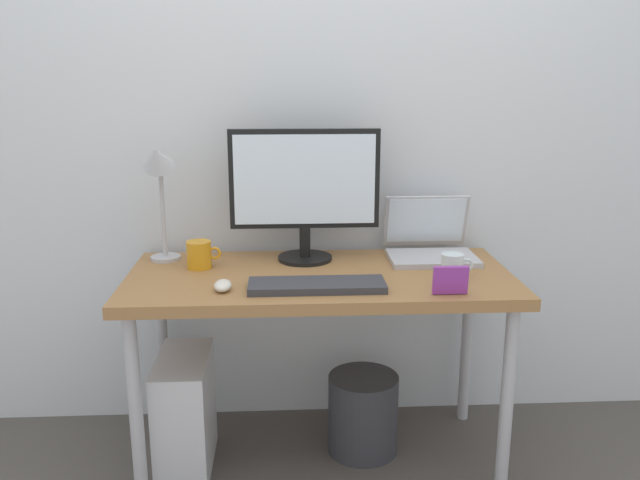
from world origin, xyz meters
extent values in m
plane|color=#4C4742|center=(0.00, 0.00, 0.00)|extent=(6.00, 6.00, 0.00)
cube|color=silver|center=(0.00, 0.36, 1.30)|extent=(4.40, 0.04, 2.60)
cube|color=olive|center=(0.00, 0.00, 0.69)|extent=(1.33, 0.61, 0.04)
cylinder|color=#B2B2B7|center=(-0.60, -0.24, 0.34)|extent=(0.04, 0.04, 0.67)
cylinder|color=#B2B2B7|center=(0.60, -0.24, 0.34)|extent=(0.04, 0.04, 0.67)
cylinder|color=#B2B2B7|center=(-0.60, 0.24, 0.34)|extent=(0.04, 0.04, 0.67)
cylinder|color=#B2B2B7|center=(0.60, 0.24, 0.34)|extent=(0.04, 0.04, 0.67)
cylinder|color=black|center=(-0.05, 0.17, 0.72)|extent=(0.20, 0.20, 0.01)
cylinder|color=black|center=(-0.05, 0.17, 0.78)|extent=(0.04, 0.04, 0.11)
cube|color=black|center=(-0.05, 0.17, 1.01)|extent=(0.54, 0.03, 0.36)
cube|color=white|center=(-0.05, 0.16, 1.01)|extent=(0.51, 0.01, 0.32)
cube|color=#B2B2B7|center=(0.42, 0.13, 0.72)|extent=(0.32, 0.22, 0.02)
cube|color=#B2B2B7|center=(0.42, 0.27, 0.83)|extent=(0.32, 0.07, 0.20)
cube|color=white|center=(0.42, 0.27, 0.83)|extent=(0.30, 0.06, 0.18)
cylinder|color=#B2B2B7|center=(-0.56, 0.20, 0.72)|extent=(0.11, 0.11, 0.01)
cylinder|color=#B2B2B7|center=(-0.56, 0.20, 0.90)|extent=(0.02, 0.02, 0.34)
cone|color=#B2B2B7|center=(-0.56, 0.16, 1.10)|extent=(0.11, 0.14, 0.13)
cube|color=#333338|center=(-0.02, -0.16, 0.72)|extent=(0.44, 0.14, 0.02)
ellipsoid|color=silver|center=(-0.32, -0.16, 0.73)|extent=(0.06, 0.09, 0.03)
cylinder|color=orange|center=(-0.42, 0.09, 0.76)|extent=(0.09, 0.09, 0.10)
torus|color=orange|center=(-0.37, 0.09, 0.76)|extent=(0.05, 0.01, 0.05)
cylinder|color=silver|center=(0.44, -0.08, 0.75)|extent=(0.07, 0.07, 0.09)
torus|color=silver|center=(0.49, -0.08, 0.76)|extent=(0.05, 0.01, 0.05)
cube|color=purple|center=(0.39, -0.24, 0.76)|extent=(0.11, 0.02, 0.09)
cube|color=silver|center=(-0.48, -0.03, 0.21)|extent=(0.18, 0.36, 0.42)
cylinder|color=#333338|center=(0.16, 0.03, 0.15)|extent=(0.26, 0.26, 0.30)
camera|label=1|loc=(-0.12, -2.16, 1.39)|focal=36.79mm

